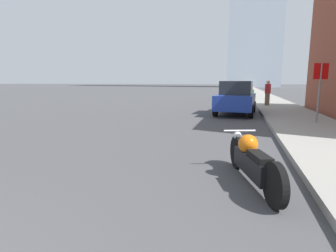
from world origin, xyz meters
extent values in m
cube|color=gray|center=(5.59, 40.00, 0.07)|extent=(2.82, 240.00, 0.15)
cylinder|color=black|center=(3.05, 5.41, 0.33)|extent=(0.29, 0.65, 0.65)
cylinder|color=black|center=(3.57, 3.78, 0.33)|extent=(0.29, 0.65, 0.65)
cube|color=black|center=(3.31, 4.60, 0.34)|extent=(0.62, 1.31, 0.33)
sphere|color=orange|center=(3.23, 4.85, 0.63)|extent=(0.34, 0.34, 0.34)
cube|color=black|center=(3.40, 4.33, 0.56)|extent=(0.39, 0.63, 0.10)
sphere|color=silver|center=(3.04, 5.44, 0.66)|extent=(0.16, 0.16, 0.16)
cylinder|color=silver|center=(3.08, 5.32, 0.78)|extent=(0.60, 0.22, 0.04)
cube|color=#1E3899|center=(2.87, 14.55, 0.69)|extent=(2.16, 4.14, 0.74)
cube|color=#23282D|center=(2.87, 14.55, 1.41)|extent=(1.71, 2.04, 0.70)
cylinder|color=black|center=(2.12, 15.86, 0.32)|extent=(0.26, 0.66, 0.65)
cylinder|color=black|center=(3.84, 15.71, 0.32)|extent=(0.26, 0.66, 0.65)
cylinder|color=black|center=(1.90, 13.40, 0.32)|extent=(0.26, 0.66, 0.65)
cylinder|color=black|center=(3.62, 13.24, 0.32)|extent=(0.26, 0.66, 0.65)
cube|color=#1E6B33|center=(3.17, 26.85, 0.68)|extent=(2.14, 4.69, 0.72)
cube|color=#23282D|center=(3.17, 26.85, 1.38)|extent=(1.65, 2.31, 0.67)
cylinder|color=black|center=(2.23, 28.17, 0.32)|extent=(0.26, 0.66, 0.65)
cylinder|color=black|center=(3.84, 28.33, 0.32)|extent=(0.26, 0.66, 0.65)
cylinder|color=black|center=(2.51, 25.37, 0.32)|extent=(0.26, 0.66, 0.65)
cylinder|color=black|center=(4.12, 25.53, 0.32)|extent=(0.26, 0.66, 0.65)
cube|color=black|center=(3.10, 37.60, 0.63)|extent=(1.95, 4.48, 0.64)
cube|color=#23282D|center=(3.10, 37.60, 1.24)|extent=(1.63, 2.17, 0.58)
cylinder|color=black|center=(2.24, 38.99, 0.31)|extent=(0.21, 0.62, 0.62)
cylinder|color=black|center=(4.01, 38.96, 0.31)|extent=(0.21, 0.62, 0.62)
cylinder|color=black|center=(2.18, 36.24, 0.31)|extent=(0.21, 0.62, 0.62)
cylinder|color=black|center=(3.95, 36.20, 0.31)|extent=(0.21, 0.62, 0.62)
cube|color=gold|center=(2.81, 48.13, 0.69)|extent=(2.09, 4.38, 0.77)
cube|color=#23282D|center=(2.81, 48.13, 1.42)|extent=(1.69, 2.14, 0.68)
cylinder|color=black|center=(1.85, 49.41, 0.31)|extent=(0.23, 0.62, 0.61)
cylinder|color=black|center=(3.62, 49.50, 0.31)|extent=(0.23, 0.62, 0.61)
cylinder|color=black|center=(1.99, 46.75, 0.31)|extent=(0.23, 0.62, 0.61)
cylinder|color=black|center=(3.76, 46.85, 0.31)|extent=(0.23, 0.62, 0.61)
cube|color=red|center=(2.81, 61.15, 0.70)|extent=(2.14, 4.72, 0.80)
cube|color=#23282D|center=(2.81, 61.15, 1.47)|extent=(1.67, 2.32, 0.72)
cylinder|color=black|center=(2.10, 62.64, 0.30)|extent=(0.25, 0.62, 0.61)
cylinder|color=black|center=(3.76, 62.50, 0.30)|extent=(0.25, 0.62, 0.61)
cylinder|color=black|center=(1.86, 59.81, 0.30)|extent=(0.25, 0.62, 0.61)
cylinder|color=black|center=(3.52, 59.67, 0.30)|extent=(0.25, 0.62, 0.61)
cylinder|color=slate|center=(5.99, 11.44, 1.28)|extent=(0.07, 0.07, 2.27)
cube|color=red|center=(5.99, 11.44, 2.12)|extent=(0.57, 0.26, 0.60)
cube|color=brown|center=(4.85, 19.05, 0.55)|extent=(0.29, 0.20, 0.80)
cube|color=#B22328|center=(4.85, 19.05, 1.27)|extent=(0.36, 0.20, 0.64)
sphere|color=tan|center=(4.85, 19.05, 1.70)|extent=(0.23, 0.23, 0.23)
camera|label=1|loc=(3.05, 0.12, 1.72)|focal=28.00mm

